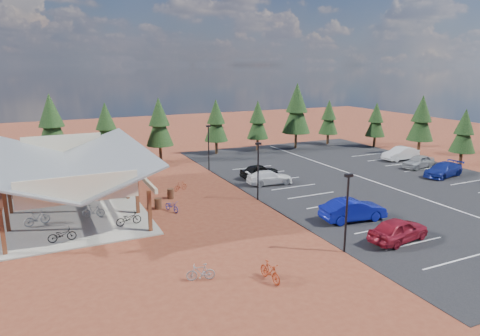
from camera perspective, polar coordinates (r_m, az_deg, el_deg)
ground at (r=34.34m, az=-3.53°, el=-6.25°), size 140.00×140.00×0.00m
asphalt_lot at (r=46.33m, az=16.79°, el=-1.54°), size 27.00×44.00×0.04m
concrete_pad at (r=38.89m, az=-21.38°, el=-4.72°), size 10.60×18.60×0.10m
bike_pavilion at (r=37.94m, az=-21.86°, el=0.71°), size 11.65×19.40×4.97m
lamp_post_0 at (r=27.57m, az=14.06°, el=-5.14°), size 0.50×0.25×5.14m
lamp_post_1 at (r=37.23m, az=2.43°, el=0.12°), size 0.50×0.25×5.14m
lamp_post_2 at (r=47.96m, az=-4.21°, el=3.13°), size 0.50×0.25×5.14m
trash_bin_0 at (r=36.19m, az=-10.86°, el=-4.68°), size 0.60×0.60×0.90m
trash_bin_1 at (r=38.73m, az=-9.24°, el=-3.39°), size 0.60×0.60×0.90m
pine_2 at (r=53.33m, az=-23.85°, el=5.53°), size 3.68×3.68×8.58m
pine_3 at (r=53.78m, az=-17.43°, el=5.34°), size 3.17×3.17×7.39m
pine_4 at (r=53.69m, az=-10.73°, el=6.02°), size 3.37×3.37×7.86m
pine_5 at (r=56.89m, az=-3.22°, el=6.30°), size 3.14×3.14×7.31m
pine_6 at (r=59.35m, az=2.38°, el=6.40°), size 2.98×2.98×6.95m
pine_7 at (r=61.20m, az=7.57°, el=7.84°), size 3.97×3.97×9.24m
pine_8 at (r=65.24m, az=11.75°, el=6.64°), size 2.87×2.87×6.69m
pine_11 at (r=56.51m, az=27.70°, el=4.38°), size 2.90×2.90×6.76m
pine_12 at (r=61.31m, az=23.04°, el=6.09°), size 3.37×3.37×7.85m
pine_13 at (r=64.90m, az=17.67°, el=6.13°), size 2.78×2.78×6.48m
bike_0 at (r=31.31m, az=-22.64°, el=-8.20°), size 1.82×0.65×0.95m
bike_1 at (r=35.08m, az=-25.44°, el=-6.02°), size 1.93×1.10×1.12m
bike_2 at (r=39.47m, az=-24.81°, el=-4.09°), size 1.59×0.68×0.81m
bike_3 at (r=46.04m, az=-25.67°, el=-1.64°), size 1.79×0.89×1.04m
bike_4 at (r=32.81m, az=-14.63°, el=-6.54°), size 1.95×0.84×0.99m
bike_5 at (r=35.22m, az=-18.96°, el=-5.44°), size 1.74×0.86×1.01m
bike_6 at (r=40.78m, az=-19.00°, el=-2.94°), size 1.83×0.86×0.93m
bike_7 at (r=46.20m, az=-17.63°, el=-0.84°), size 1.88×0.86×1.09m
bike_11 at (r=24.27m, az=4.02°, el=-13.60°), size 0.71×1.90×1.12m
bike_13 at (r=24.40m, az=-5.27°, el=-13.66°), size 1.67×0.84×0.97m
bike_14 at (r=35.38m, az=-9.08°, el=-5.04°), size 1.12×1.78×0.88m
bike_15 at (r=41.02m, az=-7.93°, el=-2.38°), size 1.54×0.96×0.90m
car_0 at (r=30.96m, az=20.37°, el=-7.72°), size 4.93×2.61×1.60m
car_1 at (r=33.87m, az=14.83°, el=-5.41°), size 5.25×2.35×1.67m
car_3 at (r=42.72m, az=3.97°, el=-1.27°), size 4.86×2.50×1.35m
car_4 at (r=45.08m, az=2.60°, el=-0.41°), size 4.32×2.05×1.43m
car_7 at (r=50.43m, az=25.49°, el=-0.20°), size 5.40×2.99×1.48m
car_8 at (r=53.46m, az=22.68°, el=0.79°), size 4.57×2.40×1.48m
car_9 at (r=57.14m, az=20.62°, el=1.82°), size 5.02×1.93×1.63m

